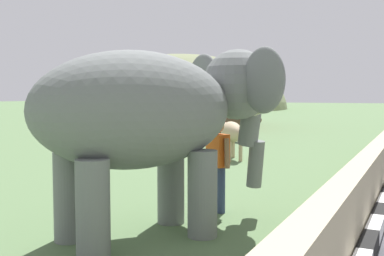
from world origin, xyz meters
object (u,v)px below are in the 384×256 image
(bus_red, at_px, (222,94))
(cow_near, at_px, (231,133))
(elephant, at_px, (158,112))
(person_handler, at_px, (218,161))
(cow_mid, at_px, (240,122))

(bus_red, bearing_deg, cow_near, -156.41)
(elephant, height_order, person_handler, elephant)
(elephant, xyz_separation_m, bus_red, (21.96, 8.09, 0.24))
(cow_near, height_order, cow_mid, same)
(cow_near, distance_m, cow_mid, 5.68)
(elephant, xyz_separation_m, cow_near, (8.06, 2.02, -0.97))
(cow_near, bearing_deg, elephant, -165.95)
(elephant, relative_size, person_handler, 2.39)
(elephant, bearing_deg, person_handler, -8.82)
(person_handler, bearing_deg, cow_mid, 18.50)
(cow_mid, bearing_deg, bus_red, 27.33)
(bus_red, distance_m, cow_near, 15.22)
(elephant, height_order, cow_mid, elephant)
(elephant, distance_m, person_handler, 1.90)
(bus_red, distance_m, cow_mid, 9.62)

